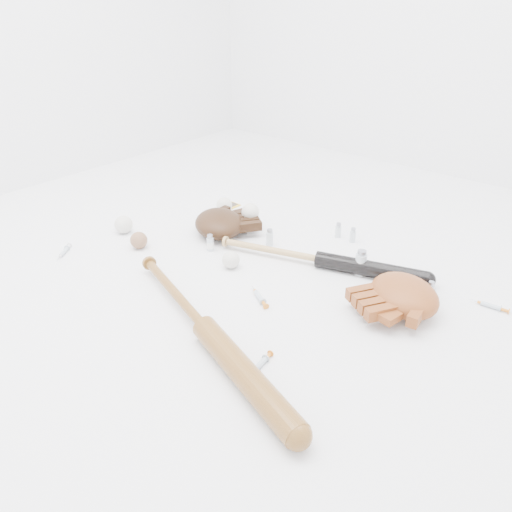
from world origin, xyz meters
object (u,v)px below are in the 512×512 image
Objects in this scene: bat_dark at (319,259)px; glove_dark at (219,223)px; bat_wood at (205,328)px; pedestal at (250,224)px.

bat_dark is 0.47m from glove_dark.
bat_wood reaches higher than pedestal.
glove_dark is at bearing -117.93° from pedestal.
glove_dark reaches higher than bat_wood.
bat_wood is at bearing -13.50° from glove_dark.
bat_wood is (-0.02, -0.58, 0.01)m from bat_dark.
glove_dark is (-0.45, 0.54, 0.02)m from bat_wood.
bat_wood is 3.44× the size of glove_dark.
bat_dark is at bearing 107.13° from bat_wood.
glove_dark is 3.87× the size of pedestal.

